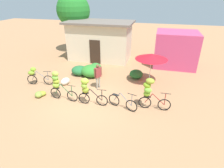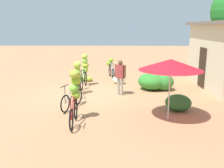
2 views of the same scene
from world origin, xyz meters
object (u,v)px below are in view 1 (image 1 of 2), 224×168
(bicycle_leftmost, at_px, (36,75))
(bicycle_by_shop, at_px, (123,102))
(building_low, at_px, (100,40))
(bicycle_center_loaded, at_px, (87,89))
(tree_behind_building, at_px, (73,11))
(person_vendor, at_px, (98,74))
(market_umbrella, at_px, (152,56))
(bicycle_near_pile, at_px, (58,84))
(banana_pile_on_ground, at_px, (40,94))
(shop_pink, at_px, (176,49))
(bicycle_rightmost, at_px, (150,91))
(produce_sack, at_px, (65,81))

(bicycle_leftmost, distance_m, bicycle_by_shop, 6.15)
(building_low, relative_size, bicycle_center_loaded, 3.48)
(tree_behind_building, bearing_deg, bicycle_leftmost, -85.68)
(person_vendor, bearing_deg, market_umbrella, 26.98)
(bicycle_near_pile, relative_size, banana_pile_on_ground, 2.06)
(shop_pink, bearing_deg, bicycle_rightmost, -102.32)
(bicycle_rightmost, height_order, person_vendor, bicycle_rightmost)
(bicycle_center_loaded, bearing_deg, bicycle_rightmost, 7.33)
(building_low, relative_size, banana_pile_on_ground, 6.80)
(shop_pink, distance_m, bicycle_near_pile, 9.74)
(bicycle_by_shop, distance_m, person_vendor, 2.74)
(shop_pink, relative_size, tree_behind_building, 0.58)
(bicycle_center_loaded, height_order, person_vendor, person_vendor)
(tree_behind_building, distance_m, bicycle_by_shop, 11.59)
(building_low, relative_size, shop_pink, 1.77)
(bicycle_center_loaded, distance_m, bicycle_by_shop, 1.97)
(market_umbrella, relative_size, bicycle_rightmost, 1.20)
(person_vendor, bearing_deg, bicycle_by_shop, -43.63)
(tree_behind_building, bearing_deg, person_vendor, -56.58)
(tree_behind_building, xyz_separation_m, bicycle_by_shop, (6.57, -8.86, -3.55))
(tree_behind_building, distance_m, bicycle_center_loaded, 10.52)
(bicycle_center_loaded, xyz_separation_m, banana_pile_on_ground, (-2.99, 0.05, -0.76))
(tree_behind_building, distance_m, produce_sack, 8.32)
(bicycle_leftmost, xyz_separation_m, bicycle_rightmost, (7.29, -0.97, 0.34))
(bicycle_near_pile, bearing_deg, building_low, 89.42)
(tree_behind_building, xyz_separation_m, bicycle_rightmost, (7.86, -8.52, -2.89))
(banana_pile_on_ground, distance_m, produce_sack, 1.94)
(building_low, height_order, bicycle_leftmost, building_low)
(shop_pink, height_order, banana_pile_on_ground, shop_pink)
(bicycle_by_shop, bearing_deg, building_low, 115.75)
(market_umbrella, height_order, bicycle_near_pile, market_umbrella)
(building_low, distance_m, bicycle_leftmost, 6.63)
(tree_behind_building, relative_size, bicycle_leftmost, 3.20)
(bicycle_center_loaded, relative_size, bicycle_rightmost, 0.96)
(bicycle_center_loaded, distance_m, person_vendor, 1.91)
(shop_pink, height_order, bicycle_rightmost, shop_pink)
(bicycle_near_pile, distance_m, produce_sack, 1.98)
(bicycle_leftmost, bearing_deg, person_vendor, 7.41)
(bicycle_by_shop, bearing_deg, shop_pink, 68.91)
(shop_pink, distance_m, market_umbrella, 4.29)
(shop_pink, distance_m, tree_behind_building, 9.85)
(bicycle_center_loaded, relative_size, bicycle_by_shop, 1.01)
(bicycle_near_pile, distance_m, banana_pile_on_ground, 1.47)
(shop_pink, relative_size, bicycle_leftmost, 1.87)
(tree_behind_building, height_order, produce_sack, tree_behind_building)
(bicycle_near_pile, height_order, banana_pile_on_ground, bicycle_near_pile)
(market_umbrella, relative_size, bicycle_near_pile, 1.19)
(person_vendor, bearing_deg, building_low, 106.43)
(bicycle_rightmost, relative_size, person_vendor, 1.07)
(building_low, bearing_deg, bicycle_leftmost, -111.63)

